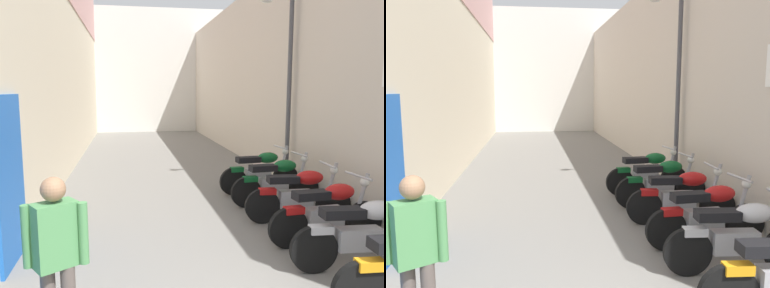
# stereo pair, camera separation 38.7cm
# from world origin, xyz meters

# --- Properties ---
(ground_plane) EXTENTS (35.04, 35.04, 0.00)m
(ground_plane) POSITION_xyz_m (0.00, 7.52, 0.00)
(ground_plane) COLOR slate
(building_left) EXTENTS (0.45, 19.04, 8.50)m
(building_left) POSITION_xyz_m (-2.86, 9.49, 4.29)
(building_left) COLOR beige
(building_left) RESTS_ON ground
(building_right) EXTENTS (0.45, 19.04, 5.31)m
(building_right) POSITION_xyz_m (2.87, 9.52, 2.65)
(building_right) COLOR beige
(building_right) RESTS_ON ground
(building_far_end) EXTENTS (8.33, 2.00, 6.55)m
(building_far_end) POSITION_xyz_m (0.00, 20.04, 3.28)
(building_far_end) COLOR silver
(building_far_end) RESTS_ON ground
(motorcycle_second) EXTENTS (1.85, 0.58, 1.04)m
(motorcycle_second) POSITION_xyz_m (1.73, 2.38, 0.50)
(motorcycle_second) COLOR black
(motorcycle_second) RESTS_ON ground
(motorcycle_third) EXTENTS (1.85, 0.58, 1.04)m
(motorcycle_third) POSITION_xyz_m (1.73, 3.23, 0.50)
(motorcycle_third) COLOR black
(motorcycle_third) RESTS_ON ground
(motorcycle_fourth) EXTENTS (1.85, 0.58, 1.04)m
(motorcycle_fourth) POSITION_xyz_m (1.73, 4.18, 0.50)
(motorcycle_fourth) COLOR black
(motorcycle_fourth) RESTS_ON ground
(motorcycle_fifth) EXTENTS (1.85, 0.58, 1.04)m
(motorcycle_fifth) POSITION_xyz_m (1.73, 5.18, 0.50)
(motorcycle_fifth) COLOR black
(motorcycle_fifth) RESTS_ON ground
(motorcycle_sixth) EXTENTS (1.85, 0.58, 1.04)m
(motorcycle_sixth) POSITION_xyz_m (1.73, 6.09, 0.50)
(motorcycle_sixth) COLOR black
(motorcycle_sixth) RESTS_ON ground
(pedestrian_by_doorway) EXTENTS (0.52, 0.35, 1.57)m
(pedestrian_by_doorway) POSITION_xyz_m (-1.74, 1.38, 0.92)
(pedestrian_by_doorway) COLOR #564C47
(pedestrian_by_doorway) RESTS_ON ground
(street_lamp) EXTENTS (0.79, 0.18, 4.30)m
(street_lamp) POSITION_xyz_m (2.42, 6.51, 2.54)
(street_lamp) COLOR #47474C
(street_lamp) RESTS_ON ground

